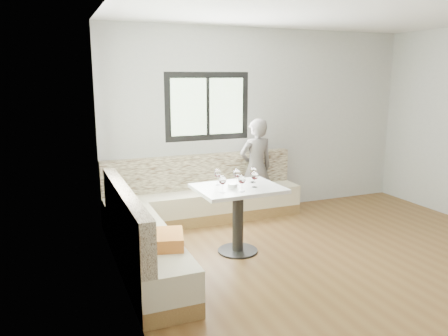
% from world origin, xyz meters
% --- Properties ---
extents(room, '(5.01, 5.01, 2.81)m').
position_xyz_m(room, '(-0.08, 0.08, 1.41)').
color(room, brown).
rests_on(room, ground).
extents(banquette, '(2.90, 2.80, 0.95)m').
position_xyz_m(banquette, '(-1.59, 1.62, 0.33)').
color(banquette, olive).
rests_on(banquette, ground).
extents(table, '(1.01, 0.80, 0.81)m').
position_xyz_m(table, '(-1.08, 0.97, 0.61)').
color(table, black).
rests_on(table, ground).
extents(person, '(0.56, 0.38, 1.48)m').
position_xyz_m(person, '(-0.25, 2.17, 0.74)').
color(person, '#5D5754').
rests_on(person, ground).
extents(olive_ramekin, '(0.11, 0.11, 0.05)m').
position_xyz_m(olive_ramekin, '(-1.15, 0.96, 0.84)').
color(olive_ramekin, white).
rests_on(olive_ramekin, table).
extents(wine_glass_a, '(0.09, 0.09, 0.19)m').
position_xyz_m(wine_glass_a, '(-1.35, 0.80, 0.95)').
color(wine_glass_a, white).
rests_on(wine_glass_a, table).
extents(wine_glass_b, '(0.09, 0.09, 0.19)m').
position_xyz_m(wine_glass_b, '(-1.13, 0.76, 0.95)').
color(wine_glass_b, white).
rests_on(wine_glass_b, table).
extents(wine_glass_c, '(0.09, 0.09, 0.19)m').
position_xyz_m(wine_glass_c, '(-0.91, 0.87, 0.95)').
color(wine_glass_c, white).
rests_on(wine_glass_c, table).
extents(wine_glass_d, '(0.09, 0.09, 0.19)m').
position_xyz_m(wine_glass_d, '(-1.06, 1.07, 0.95)').
color(wine_glass_d, white).
rests_on(wine_glass_d, table).
extents(wine_glass_e, '(0.09, 0.09, 0.19)m').
position_xyz_m(wine_glass_e, '(-0.82, 1.09, 0.95)').
color(wine_glass_e, white).
rests_on(wine_glass_e, table).
extents(wine_glass_f, '(0.09, 0.09, 0.19)m').
position_xyz_m(wine_glass_f, '(-1.27, 1.15, 0.95)').
color(wine_glass_f, white).
rests_on(wine_glass_f, table).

